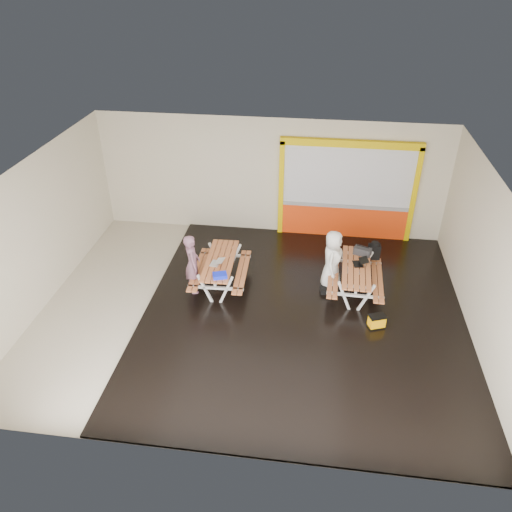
# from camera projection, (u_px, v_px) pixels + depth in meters

# --- Properties ---
(room) EXTENTS (10.02, 8.02, 3.52)m
(room) POSITION_uv_depth(u_px,v_px,m) (251.00, 249.00, 10.96)
(room) COLOR beige
(room) RESTS_ON ground
(deck) EXTENTS (7.50, 7.98, 0.05)m
(deck) POSITION_uv_depth(u_px,v_px,m) (303.00, 315.00, 11.73)
(deck) COLOR black
(deck) RESTS_ON room
(kiosk) EXTENTS (3.88, 0.16, 3.00)m
(kiosk) POSITION_uv_depth(u_px,v_px,m) (346.00, 193.00, 14.17)
(kiosk) COLOR #F43E0D
(kiosk) RESTS_ON room
(picnic_table_left) EXTENTS (1.40, 2.02, 0.79)m
(picnic_table_left) POSITION_uv_depth(u_px,v_px,m) (220.00, 266.00, 12.46)
(picnic_table_left) COLOR #B66536
(picnic_table_left) RESTS_ON deck
(picnic_table_right) EXTENTS (1.39, 2.00, 0.78)m
(picnic_table_right) POSITION_uv_depth(u_px,v_px,m) (356.00, 273.00, 12.20)
(picnic_table_right) COLOR #B66536
(picnic_table_right) RESTS_ON deck
(person_left) EXTENTS (0.55, 0.67, 1.57)m
(person_left) POSITION_uv_depth(u_px,v_px,m) (192.00, 264.00, 12.13)
(person_left) COLOR #7E5266
(person_left) RESTS_ON deck
(person_right) EXTENTS (0.60, 0.83, 1.57)m
(person_right) POSITION_uv_depth(u_px,v_px,m) (332.00, 260.00, 12.30)
(person_right) COLOR white
(person_right) RESTS_ON deck
(laptop_left) EXTENTS (0.37, 0.34, 0.14)m
(laptop_left) POSITION_uv_depth(u_px,v_px,m) (217.00, 262.00, 12.16)
(laptop_left) COLOR silver
(laptop_left) RESTS_ON picnic_table_left
(laptop_right) EXTENTS (0.40, 0.37, 0.15)m
(laptop_right) POSITION_uv_depth(u_px,v_px,m) (360.00, 263.00, 12.17)
(laptop_right) COLOR black
(laptop_right) RESTS_ON picnic_table_right
(blue_pouch) EXTENTS (0.38, 0.32, 0.10)m
(blue_pouch) POSITION_uv_depth(u_px,v_px,m) (220.00, 275.00, 11.68)
(blue_pouch) COLOR #1325EC
(blue_pouch) RESTS_ON picnic_table_left
(toolbox) EXTENTS (0.47, 0.35, 0.25)m
(toolbox) POSITION_uv_depth(u_px,v_px,m) (362.00, 251.00, 12.53)
(toolbox) COLOR black
(toolbox) RESTS_ON picnic_table_right
(backpack) EXTENTS (0.32, 0.23, 0.51)m
(backpack) POSITION_uv_depth(u_px,v_px,m) (374.00, 251.00, 12.87)
(backpack) COLOR black
(backpack) RESTS_ON picnic_table_right
(dark_case) EXTENTS (0.39, 0.31, 0.13)m
(dark_case) POSITION_uv_depth(u_px,v_px,m) (328.00, 290.00, 12.42)
(dark_case) COLOR black
(dark_case) RESTS_ON deck
(fluke_bag) EXTENTS (0.43, 0.36, 0.32)m
(fluke_bag) POSITION_uv_depth(u_px,v_px,m) (377.00, 322.00, 11.24)
(fluke_bag) COLOR black
(fluke_bag) RESTS_ON deck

